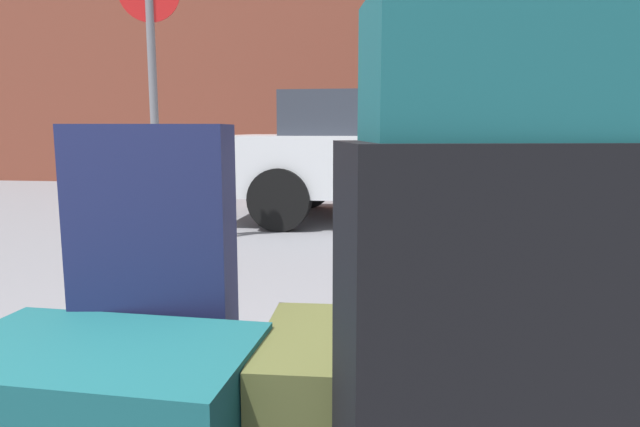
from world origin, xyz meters
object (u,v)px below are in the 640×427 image
(suitcase_teal_stacked_top, at_px, (102,409))
(duffel_bag_teal_topmost_pile, at_px, (504,71))
(suitcase_olive_front_left, at_px, (392,393))
(suitcase_navy_front_right, at_px, (157,266))
(suitcase_black_rear_left, at_px, (490,374))
(bollard_kerb_near, at_px, (594,187))
(no_parking_sign, at_px, (152,74))
(parked_car, at_px, (415,153))

(suitcase_teal_stacked_top, relative_size, duffel_bag_teal_topmost_pile, 1.65)
(suitcase_teal_stacked_top, xyz_separation_m, duffel_bag_teal_topmost_pile, (0.71, -0.19, 0.63))
(suitcase_olive_front_left, distance_m, suitcase_navy_front_right, 0.65)
(suitcase_black_rear_left, xyz_separation_m, suitcase_olive_front_left, (-0.14, 0.34, -0.21))
(bollard_kerb_near, bearing_deg, suitcase_black_rear_left, -109.60)
(suitcase_olive_front_left, bearing_deg, bollard_kerb_near, 66.36)
(duffel_bag_teal_topmost_pile, relative_size, bollard_kerb_near, 0.66)
(duffel_bag_teal_topmost_pile, height_order, no_parking_sign, no_parking_sign)
(suitcase_black_rear_left, xyz_separation_m, bollard_kerb_near, (2.47, 6.92, -0.40))
(parked_car, relative_size, no_parking_sign, 1.80)
(suitcase_olive_front_left, bearing_deg, suitcase_black_rear_left, -69.93)
(suitcase_navy_front_right, relative_size, parked_car, 0.16)
(suitcase_navy_front_right, xyz_separation_m, no_parking_sign, (-1.45, 3.29, 0.79))
(duffel_bag_teal_topmost_pile, xyz_separation_m, bollard_kerb_near, (2.47, 6.92, -0.83))
(duffel_bag_teal_topmost_pile, distance_m, bollard_kerb_near, 7.40)
(suitcase_teal_stacked_top, distance_m, duffel_bag_teal_topmost_pile, 0.97)
(duffel_bag_teal_topmost_pile, bearing_deg, suitcase_olive_front_left, 100.25)
(suitcase_olive_front_left, height_order, no_parking_sign, no_parking_sign)
(parked_car, bearing_deg, no_parking_sign, -142.02)
(suitcase_black_rear_left, relative_size, parked_car, 0.15)
(suitcase_teal_stacked_top, distance_m, no_parking_sign, 4.02)
(duffel_bag_teal_topmost_pile, xyz_separation_m, no_parking_sign, (-2.17, 3.79, 0.38))
(suitcase_teal_stacked_top, distance_m, suitcase_navy_front_right, 0.38)
(suitcase_olive_front_left, distance_m, duffel_bag_teal_topmost_pile, 0.74)
(suitcase_navy_front_right, relative_size, no_parking_sign, 0.29)
(suitcase_navy_front_right, relative_size, duffel_bag_teal_topmost_pile, 1.90)
(suitcase_navy_front_right, bearing_deg, suitcase_teal_stacked_top, -95.93)
(suitcase_black_rear_left, distance_m, bollard_kerb_near, 7.36)
(suitcase_teal_stacked_top, distance_m, parked_car, 5.43)
(suitcase_olive_front_left, height_order, bollard_kerb_near, suitcase_olive_front_left)
(suitcase_olive_front_left, relative_size, duffel_bag_teal_topmost_pile, 1.51)
(suitcase_black_rear_left, xyz_separation_m, no_parking_sign, (-2.17, 3.79, 0.81))
(suitcase_olive_front_left, bearing_deg, duffel_bag_teal_topmost_pile, -69.93)
(suitcase_olive_front_left, bearing_deg, no_parking_sign, 118.49)
(suitcase_teal_stacked_top, bearing_deg, duffel_bag_teal_topmost_pile, -11.97)
(suitcase_black_rear_left, distance_m, no_parking_sign, 4.45)
(suitcase_olive_front_left, relative_size, bollard_kerb_near, 1.00)
(no_parking_sign, bearing_deg, suitcase_olive_front_left, -59.46)
(suitcase_teal_stacked_top, xyz_separation_m, no_parking_sign, (-1.46, 3.61, 1.01))
(suitcase_navy_front_right, xyz_separation_m, parked_car, (0.81, 5.05, 0.07))
(suitcase_teal_stacked_top, xyz_separation_m, bollard_kerb_near, (3.18, 6.74, -0.19))
(suitcase_olive_front_left, bearing_deg, parked_car, 85.52)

